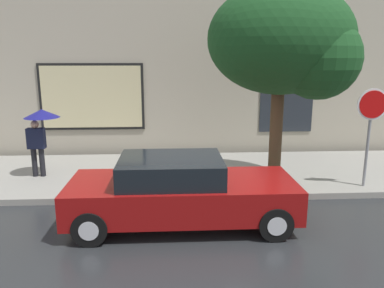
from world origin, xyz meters
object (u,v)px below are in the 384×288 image
at_px(pedestrian_with_umbrella, 40,124).
at_px(fire_hydrant, 125,171).
at_px(stop_sign, 371,118).
at_px(parked_car, 180,192).
at_px(street_tree, 288,44).

bearing_deg(pedestrian_with_umbrella, fire_hydrant, -22.76).
relative_size(pedestrian_with_umbrella, stop_sign, 0.75).
xyz_separation_m(parked_car, stop_sign, (4.61, 1.59, 1.18)).
bearing_deg(parked_car, pedestrian_with_umbrella, 141.35).
distance_m(parked_car, street_tree, 4.29).
relative_size(fire_hydrant, stop_sign, 0.34).
height_order(parked_car, stop_sign, stop_sign).
relative_size(street_tree, stop_sign, 1.99).
distance_m(fire_hydrant, street_tree, 4.92).
bearing_deg(street_tree, parked_car, -144.51).
bearing_deg(street_tree, stop_sign, -7.05).
bearing_deg(pedestrian_with_umbrella, street_tree, -9.55).
distance_m(pedestrian_with_umbrella, stop_sign, 8.31).
relative_size(parked_car, pedestrian_with_umbrella, 2.45).
bearing_deg(street_tree, fire_hydrant, 178.88).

